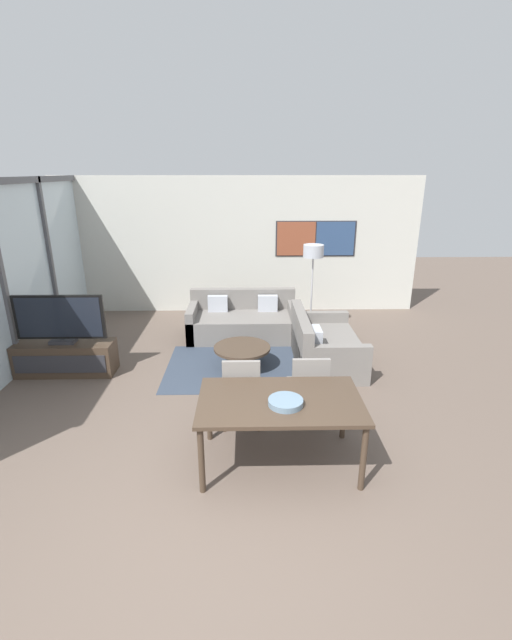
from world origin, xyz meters
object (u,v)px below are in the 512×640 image
object	(u,v)px
sofa_main	(243,321)
floor_lamp	(313,258)
television	(60,319)
dining_chair_centre	(309,385)
sofa_side	(321,347)
fruit_bowl	(286,402)
dining_chair_left	(242,387)
tv_console	(66,358)
dining_table	(280,405)
coffee_table	(242,352)

from	to	relation	value
sofa_main	floor_lamp	bearing A→B (deg)	4.68
television	sofa_main	xyz separation A→B (m)	(2.63, 1.51, -0.59)
sofa_main	floor_lamp	xyz separation A→B (m)	(1.26, 0.10, 1.15)
dining_chair_centre	sofa_side	bearing A→B (deg)	75.46
fruit_bowl	dining_chair_left	bearing A→B (deg)	118.76
tv_console	floor_lamp	bearing A→B (deg)	22.58
dining_table	dining_chair_left	distance (m)	0.81
tv_console	fruit_bowl	xyz separation A→B (m)	(3.08, -2.26, 0.53)
tv_console	television	distance (m)	0.61
floor_lamp	coffee_table	bearing A→B (deg)	-130.38
sofa_main	sofa_side	xyz separation A→B (m)	(1.24, -1.23, -0.00)
television	floor_lamp	distance (m)	4.25
sofa_main	dining_chair_left	size ratio (longest dim) A/B	2.17
dining_chair_centre	sofa_main	bearing A→B (deg)	105.19
fruit_bowl	sofa_side	bearing A→B (deg)	72.70
coffee_table	sofa_main	bearing A→B (deg)	90.00
dining_chair_left	fruit_bowl	size ratio (longest dim) A/B	2.65
television	fruit_bowl	distance (m)	3.82
dining_chair_centre	dining_table	bearing A→B (deg)	-118.52
sofa_side	coffee_table	distance (m)	1.25
dining_table	television	bearing A→B (deg)	144.68
tv_console	dining_chair_centre	size ratio (longest dim) A/B	1.59
sofa_main	dining_chair_centre	size ratio (longest dim) A/B	2.17
sofa_main	dining_chair_centre	world-z (taller)	dining_chair_centre
fruit_bowl	dining_chair_centre	bearing A→B (deg)	67.32
sofa_main	television	bearing A→B (deg)	-150.07
sofa_side	dining_table	size ratio (longest dim) A/B	1.00
coffee_table	fruit_bowl	world-z (taller)	fruit_bowl
tv_console	sofa_main	bearing A→B (deg)	29.94
fruit_bowl	dining_table	bearing A→B (deg)	111.74
tv_console	dining_chair_centre	xyz separation A→B (m)	(3.43, -1.43, 0.27)
fruit_bowl	floor_lamp	world-z (taller)	floor_lamp
tv_console	dining_chair_left	size ratio (longest dim) A/B	1.59
dining_chair_left	dining_table	bearing A→B (deg)	-60.18
television	fruit_bowl	xyz separation A→B (m)	(3.08, -2.26, -0.08)
coffee_table	dining_table	xyz separation A→B (m)	(0.40, -2.28, 0.41)
sofa_side	dining_chair_left	bearing A→B (deg)	144.84
sofa_main	tv_console	bearing A→B (deg)	-150.06
sofa_main	dining_chair_centre	xyz separation A→B (m)	(0.80, -2.94, 0.24)
tv_console	dining_chair_centre	bearing A→B (deg)	-22.59
tv_console	dining_table	distance (m)	3.74
sofa_main	dining_chair_left	bearing A→B (deg)	-89.77
television	dining_chair_centre	distance (m)	3.73
dining_chair_left	fruit_bowl	distance (m)	0.95
television	sofa_side	bearing A→B (deg)	4.17
television	sofa_side	size ratio (longest dim) A/B	0.79
coffee_table	fruit_bowl	distance (m)	2.49
television	fruit_bowl	bearing A→B (deg)	-36.30
sofa_side	dining_table	world-z (taller)	sofa_side
sofa_side	floor_lamp	xyz separation A→B (m)	(0.02, 1.33, 1.15)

